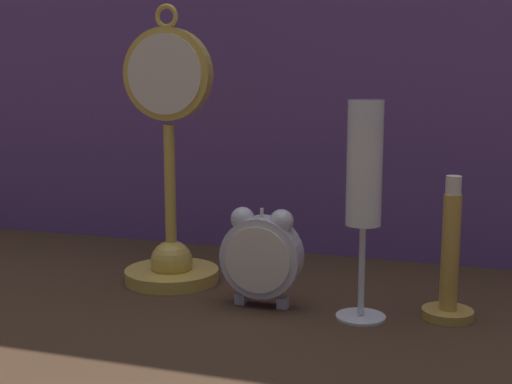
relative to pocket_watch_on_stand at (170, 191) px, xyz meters
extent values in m
plane|color=#422D1E|center=(0.13, -0.13, -0.12)|extent=(4.00, 4.00, 0.00)
cube|color=#6B478E|center=(0.13, 0.20, 0.19)|extent=(1.51, 0.01, 0.62)
cylinder|color=gold|center=(0.00, 0.00, -0.11)|extent=(0.12, 0.12, 0.02)
sphere|color=gold|center=(0.00, 0.00, -0.09)|extent=(0.05, 0.05, 0.05)
cylinder|color=gold|center=(0.00, 0.00, -0.01)|extent=(0.01, 0.01, 0.18)
cylinder|color=gold|center=(0.00, 0.00, 0.14)|extent=(0.11, 0.02, 0.11)
cylinder|color=silver|center=(0.00, -0.01, 0.14)|extent=(0.10, 0.00, 0.10)
torus|color=gold|center=(0.00, 0.00, 0.21)|extent=(0.03, 0.01, 0.03)
cube|color=silver|center=(0.11, -0.06, -0.11)|extent=(0.01, 0.01, 0.01)
cube|color=silver|center=(0.16, -0.06, -0.11)|extent=(0.01, 0.01, 0.01)
cylinder|color=silver|center=(0.14, -0.06, -0.06)|extent=(0.09, 0.03, 0.09)
cylinder|color=silver|center=(0.14, -0.07, -0.06)|extent=(0.08, 0.00, 0.08)
sphere|color=silver|center=(0.12, -0.06, -0.02)|extent=(0.03, 0.03, 0.03)
sphere|color=silver|center=(0.16, -0.06, -0.02)|extent=(0.03, 0.03, 0.03)
cylinder|color=silver|center=(0.14, -0.06, -0.01)|extent=(0.00, 0.00, 0.02)
cylinder|color=silver|center=(0.25, -0.06, -0.11)|extent=(0.05, 0.05, 0.01)
cylinder|color=silver|center=(0.25, -0.06, -0.06)|extent=(0.01, 0.01, 0.10)
cylinder|color=white|center=(0.25, -0.06, 0.05)|extent=(0.04, 0.04, 0.13)
cylinder|color=beige|center=(0.25, -0.06, 0.03)|extent=(0.03, 0.03, 0.09)
cylinder|color=gold|center=(0.34, -0.03, -0.11)|extent=(0.06, 0.06, 0.01)
cylinder|color=gold|center=(0.34, -0.03, -0.04)|extent=(0.02, 0.02, 0.13)
cylinder|color=silver|center=(0.34, -0.03, 0.03)|extent=(0.02, 0.02, 0.02)
camera|label=1|loc=(0.38, -0.80, 0.15)|focal=50.00mm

